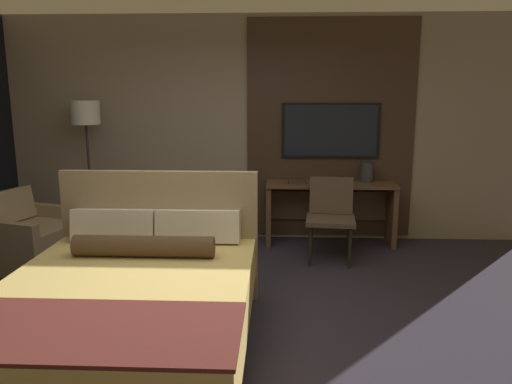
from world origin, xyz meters
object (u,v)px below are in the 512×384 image
at_px(armchair_by_window, 32,240).
at_px(book, 297,182).
at_px(desk, 330,203).
at_px(tv, 331,131).
at_px(floor_lamp, 86,124).
at_px(desk_chair, 331,211).
at_px(vase_tall, 367,172).
at_px(bed, 129,310).

distance_m(armchair_by_window, book, 3.09).
xyz_separation_m(desk, tv, (0.00, 0.19, 0.88)).
height_order(armchair_by_window, floor_lamp, floor_lamp).
relative_size(desk, armchair_by_window, 1.46).
distance_m(desk_chair, armchair_by_window, 3.32).
distance_m(desk, tv, 0.90).
height_order(vase_tall, book, vase_tall).
height_order(bed, desk, bed).
bearing_deg(armchair_by_window, vase_tall, -58.17).
height_order(armchair_by_window, vase_tall, vase_tall).
distance_m(desk_chair, vase_tall, 0.88).
bearing_deg(tv, floor_lamp, -174.01).
distance_m(bed, armchair_by_window, 2.45).
relative_size(desk_chair, vase_tall, 3.77).
xyz_separation_m(armchair_by_window, book, (2.92, 0.86, 0.51)).
bearing_deg(floor_lamp, tv, 5.99).
height_order(desk_chair, armchair_by_window, desk_chair).
height_order(armchair_by_window, book, armchair_by_window).
bearing_deg(armchair_by_window, desk, -57.32).
relative_size(floor_lamp, book, 7.82).
bearing_deg(vase_tall, bed, -127.29).
bearing_deg(vase_tall, floor_lamp, -176.80).
bearing_deg(bed, desk, 58.30).
height_order(desk_chair, book, desk_chair).
relative_size(armchair_by_window, floor_lamp, 0.61).
distance_m(desk, armchair_by_window, 3.47).
relative_size(desk, book, 6.97).
xyz_separation_m(vase_tall, book, (-0.86, -0.15, -0.11)).
distance_m(armchair_by_window, floor_lamp, 1.50).
bearing_deg(tv, book, -147.02).
relative_size(desk, tv, 1.30).
relative_size(tv, desk_chair, 1.31).
bearing_deg(floor_lamp, desk, 2.42).
bearing_deg(vase_tall, desk_chair, -127.53).
distance_m(desk, floor_lamp, 3.12).
height_order(desk, armchair_by_window, armchair_by_window).
relative_size(bed, desk_chair, 2.44).
xyz_separation_m(bed, desk, (1.71, 2.77, 0.17)).
bearing_deg(armchair_by_window, bed, -121.36).
xyz_separation_m(floor_lamp, book, (2.55, 0.04, -0.70)).
bearing_deg(bed, floor_lamp, 115.34).
xyz_separation_m(desk_chair, armchair_by_window, (-3.29, -0.36, -0.28)).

